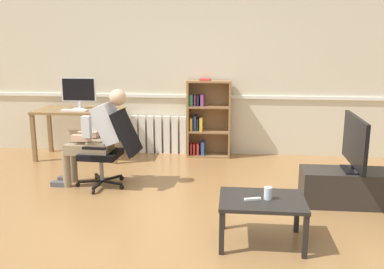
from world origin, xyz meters
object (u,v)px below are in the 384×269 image
object	(u,v)px
coffee_table	(262,204)
drinking_glass	(268,193)
computer_desk	(79,116)
imac_monitor	(79,91)
keyboard	(74,110)
tv_screen	(355,143)
spare_remote	(253,199)
radiator	(159,135)
person_seated	(97,135)
bookshelf	(206,120)
office_chair	(112,146)
tv_stand	(351,188)
computer_mouse	(96,110)

from	to	relation	value
coffee_table	drinking_glass	bearing A→B (deg)	-3.84
computer_desk	coffee_table	bearing A→B (deg)	-44.75
imac_monitor	keyboard	distance (m)	0.34
tv_screen	spare_remote	bearing A→B (deg)	133.87
radiator	person_seated	xyz separation A→B (m)	(-0.47, -1.64, 0.35)
keyboard	coffee_table	world-z (taller)	keyboard
bookshelf	person_seated	size ratio (longest dim) A/B	0.99
computer_desk	office_chair	distance (m)	1.54
tv_stand	drinking_glass	xyz separation A→B (m)	(-1.00, -1.01, 0.28)
spare_remote	person_seated	bearing A→B (deg)	-144.17
tv_stand	tv_screen	xyz separation A→B (m)	(0.00, -0.00, 0.51)
radiator	tv_screen	world-z (taller)	tv_screen
keyboard	drinking_glass	xyz separation A→B (m)	(2.69, -2.46, -0.29)
keyboard	spare_remote	xyz separation A→B (m)	(2.56, -2.50, -0.34)
person_seated	drinking_glass	xyz separation A→B (m)	(1.98, -1.35, -0.18)
imac_monitor	keyboard	world-z (taller)	imac_monitor
imac_monitor	tv_screen	size ratio (longest dim) A/B	0.60
computer_desk	radiator	world-z (taller)	computer_desk
bookshelf	radiator	distance (m)	0.83
tv_screen	coffee_table	distance (m)	1.49
radiator	coffee_table	size ratio (longest dim) A/B	1.17
person_seated	spare_remote	distance (m)	2.32
bookshelf	tv_stand	distance (m)	2.59
computer_desk	coffee_table	distance (m)	3.70
tv_stand	coffee_table	xyz separation A→B (m)	(-1.04, -1.01, 0.17)
computer_mouse	spare_remote	bearing A→B (deg)	-48.49
keyboard	drinking_glass	bearing A→B (deg)	-42.44
office_chair	person_seated	xyz separation A→B (m)	(-0.19, 0.01, 0.13)
office_chair	person_seated	distance (m)	0.23
imac_monitor	office_chair	size ratio (longest dim) A/B	0.56
computer_mouse	spare_remote	distance (m)	3.38
radiator	office_chair	size ratio (longest dim) A/B	0.92
imac_monitor	computer_mouse	xyz separation A→B (m)	(0.32, -0.20, -0.26)
computer_mouse	person_seated	xyz separation A→B (m)	(0.38, -1.13, -0.12)
drinking_glass	imac_monitor	bearing A→B (deg)	135.07
imac_monitor	coffee_table	bearing A→B (deg)	-45.41
office_chair	tv_stand	size ratio (longest dim) A/B	0.89
computer_mouse	tv_stand	size ratio (longest dim) A/B	0.09
office_chair	bookshelf	bearing A→B (deg)	149.10
tv_screen	spare_remote	world-z (taller)	tv_screen
computer_desk	tv_stand	world-z (taller)	computer_desk
tv_stand	coffee_table	distance (m)	1.46
imac_monitor	spare_remote	world-z (taller)	imac_monitor
computer_mouse	person_seated	world-z (taller)	person_seated
keyboard	radiator	world-z (taller)	keyboard
radiator	spare_remote	distance (m)	3.33
keyboard	office_chair	distance (m)	1.45
drinking_glass	computer_mouse	bearing A→B (deg)	133.60
office_chair	tv_stand	distance (m)	2.83
person_seated	spare_remote	size ratio (longest dim) A/B	8.18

